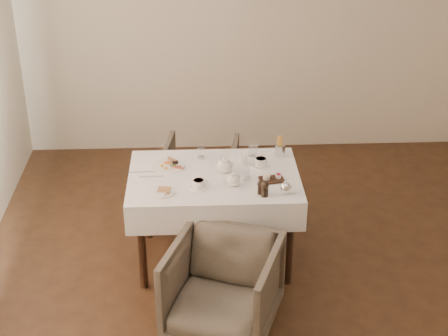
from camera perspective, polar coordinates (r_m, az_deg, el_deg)
name	(u,v)px	position (r m, az deg, el deg)	size (l,w,h in m)	color
table	(214,189)	(5.19, -0.84, -1.73)	(1.28, 0.88, 0.75)	black
armchair_near	(223,287)	(4.69, -0.10, -9.88)	(0.70, 0.72, 0.65)	#4C4438
armchair_far	(201,174)	(6.12, -1.93, -0.50)	(0.63, 0.65, 0.59)	#4C4438
breakfast_plate	(169,165)	(5.27, -4.59, 0.24)	(0.25, 0.25, 0.03)	white
side_plate	(162,192)	(4.91, -5.22, -1.99)	(0.19, 0.18, 0.02)	white
teapot_centre	(225,165)	(5.14, 0.06, 0.26)	(0.16, 0.13, 0.13)	white
teapot_front	(233,179)	(4.96, 0.77, -0.90)	(0.14, 0.11, 0.12)	white
creamer	(243,159)	(5.28, 1.61, 0.74)	(0.06, 0.06, 0.07)	white
teacup_near	(199,184)	(4.95, -2.13, -1.38)	(0.13, 0.13, 0.07)	white
teacup_far	(261,163)	(5.25, 3.08, 0.45)	(0.14, 0.14, 0.07)	white
glass_left	(201,153)	(5.36, -1.91, 1.23)	(0.06, 0.06, 0.09)	silver
glass_mid	(246,174)	(5.06, 1.80, -0.46)	(0.07, 0.07, 0.09)	silver
glass_right	(253,151)	(5.39, 2.43, 1.42)	(0.07, 0.07, 0.10)	silver
condiment_board	(272,179)	(5.06, 3.97, -0.90)	(0.20, 0.15, 0.05)	black
pepper_mill_left	(261,187)	(4.87, 3.07, -1.60)	(0.05, 0.05, 0.10)	black
pepper_mill_right	(265,189)	(4.84, 3.41, -1.73)	(0.06, 0.06, 0.12)	black
silver_pot	(286,187)	(4.88, 5.14, -1.60)	(0.10, 0.08, 0.11)	white
fries_cup	(280,147)	(5.40, 4.69, 1.72)	(0.08, 0.08, 0.17)	silver
cutlery_fork	(143,172)	(5.21, -6.74, -0.33)	(0.02, 0.20, 0.00)	silver
cutlery_knife	(152,177)	(5.13, -6.02, -0.72)	(0.01, 0.19, 0.00)	silver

